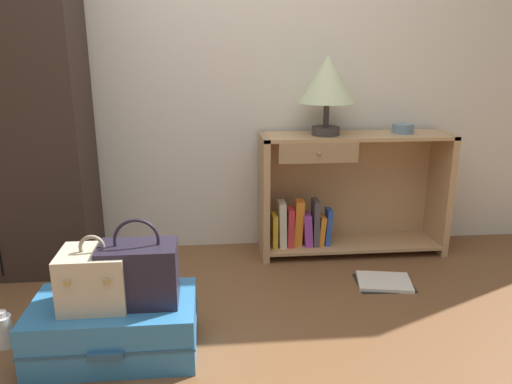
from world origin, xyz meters
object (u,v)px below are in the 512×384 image
at_px(bookshelf, 343,195).
at_px(handbag, 139,273).
at_px(bowl, 403,128).
at_px(suitcase_large, 115,327).
at_px(bottle, 3,331).
at_px(train_case, 95,278).
at_px(open_book_on_floor, 384,282).
at_px(table_lamp, 328,82).

relative_size(bookshelf, handbag, 3.17).
relative_size(bookshelf, bowl, 8.92).
bearing_deg(suitcase_large, bookshelf, 39.07).
xyz_separation_m(bookshelf, bottle, (-1.77, -0.94, -0.30)).
distance_m(bookshelf, train_case, 1.69).
height_order(suitcase_large, open_book_on_floor, suitcase_large).
distance_m(bookshelf, handbag, 1.55).
bearing_deg(suitcase_large, bottle, 170.06).
bearing_deg(handbag, open_book_on_floor, 22.85).
bearing_deg(bookshelf, bowl, -1.54).
xyz_separation_m(train_case, handbag, (0.18, 0.01, 0.01)).
bearing_deg(bookshelf, train_case, -141.82).
bearing_deg(table_lamp, bowl, 2.48).
distance_m(table_lamp, bowl, 0.57).
distance_m(bottle, open_book_on_floor, 1.94).
distance_m(train_case, bottle, 0.54).
height_order(handbag, bottle, handbag).
bearing_deg(handbag, bowl, 34.34).
relative_size(bookshelf, open_book_on_floor, 3.55).
distance_m(bowl, bottle, 2.43).
bearing_deg(suitcase_large, bowl, 32.10).
distance_m(bookshelf, table_lamp, 0.73).
relative_size(train_case, handbag, 0.83).
bearing_deg(handbag, table_lamp, 44.85).
relative_size(bookshelf, table_lamp, 2.51).
bearing_deg(table_lamp, bookshelf, 12.91).
bearing_deg(train_case, suitcase_large, 13.95).
distance_m(table_lamp, suitcase_large, 1.79).
relative_size(suitcase_large, train_case, 2.25).
xyz_separation_m(train_case, open_book_on_floor, (1.45, 0.54, -0.36)).
bearing_deg(bookshelf, suitcase_large, -140.93).
bearing_deg(bottle, train_case, -13.11).
bearing_deg(open_book_on_floor, bottle, -166.98).
bearing_deg(table_lamp, bottle, -150.93).
bearing_deg(open_book_on_floor, bowl, 64.57).
height_order(bowl, suitcase_large, bowl).
height_order(table_lamp, train_case, table_lamp).
height_order(train_case, bottle, train_case).
height_order(handbag, open_book_on_floor, handbag).
xyz_separation_m(table_lamp, suitcase_large, (-1.13, -1.00, -0.97)).
distance_m(table_lamp, open_book_on_floor, 1.21).
relative_size(suitcase_large, bottle, 4.09).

